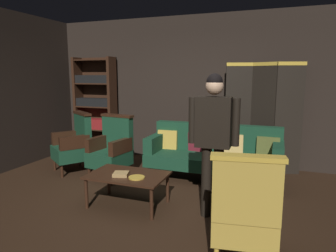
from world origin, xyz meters
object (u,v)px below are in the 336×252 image
(bookshelf, at_px, (96,105))
(armchair_wing_left, at_px, (74,144))
(velvet_couch, at_px, (214,152))
(potted_plant, at_px, (116,142))
(armchair_wing_right, at_px, (112,149))
(book_tan_leather, at_px, (121,174))
(coffee_table, at_px, (128,178))
(folding_screen, at_px, (262,116))
(brass_tray, at_px, (137,177))
(standing_figure, at_px, (213,133))
(armchair_gilt_accent, at_px, (244,210))

(bookshelf, distance_m, armchair_wing_left, 1.34)
(armchair_wing_left, bearing_deg, velvet_couch, 10.34)
(armchair_wing_left, relative_size, potted_plant, 1.40)
(armchair_wing_right, height_order, book_tan_leather, armchair_wing_right)
(armchair_wing_left, height_order, book_tan_leather, armchair_wing_left)
(bookshelf, relative_size, coffee_table, 2.05)
(armchair_wing_right, bearing_deg, coffee_table, -49.40)
(coffee_table, height_order, potted_plant, potted_plant)
(folding_screen, bearing_deg, brass_tray, -121.38)
(velvet_couch, height_order, standing_figure, standing_figure)
(potted_plant, bearing_deg, armchair_gilt_accent, -41.44)
(potted_plant, bearing_deg, armchair_wing_right, -65.33)
(bookshelf, relative_size, book_tan_leather, 11.04)
(folding_screen, distance_m, armchair_wing_right, 2.64)
(folding_screen, distance_m, armchair_gilt_accent, 2.88)
(bookshelf, height_order, standing_figure, bookshelf)
(velvet_couch, xyz_separation_m, book_tan_leather, (-0.88, -1.48, -0.02))
(potted_plant, xyz_separation_m, brass_tray, (1.26, -1.70, 0.00))
(folding_screen, distance_m, potted_plant, 2.72)
(armchair_wing_right, relative_size, standing_figure, 0.61)
(brass_tray, bearing_deg, bookshelf, 132.46)
(coffee_table, distance_m, book_tan_leather, 0.12)
(armchair_gilt_accent, relative_size, armchair_wing_right, 1.00)
(bookshelf, xyz_separation_m, potted_plant, (0.78, -0.53, -0.62))
(folding_screen, xyz_separation_m, potted_plant, (-2.61, -0.51, -0.56))
(folding_screen, bearing_deg, bookshelf, 179.66)
(coffee_table, bearing_deg, armchair_gilt_accent, -24.82)
(armchair_gilt_accent, distance_m, book_tan_leather, 1.72)
(armchair_gilt_accent, distance_m, brass_tray, 1.51)
(standing_figure, xyz_separation_m, book_tan_leather, (-1.14, -0.14, -0.58))
(armchair_gilt_accent, xyz_separation_m, brass_tray, (-1.37, 0.62, -0.06))
(coffee_table, relative_size, armchair_gilt_accent, 0.96)
(folding_screen, distance_m, brass_tray, 2.65)
(armchair_wing_left, bearing_deg, folding_screen, 20.53)
(folding_screen, height_order, brass_tray, folding_screen)
(potted_plant, distance_m, book_tan_leather, 1.98)
(standing_figure, height_order, brass_tray, standing_figure)
(armchair_wing_left, xyz_separation_m, potted_plant, (0.47, 0.64, -0.07))
(armchair_wing_right, bearing_deg, standing_figure, -23.80)
(book_tan_leather, bearing_deg, folding_screen, 54.37)
(coffee_table, bearing_deg, folding_screen, 54.35)
(book_tan_leather, bearing_deg, coffee_table, 54.94)
(book_tan_leather, distance_m, brass_tray, 0.23)
(armchair_wing_left, distance_m, standing_figure, 2.85)
(book_tan_leather, bearing_deg, velvet_couch, 59.18)
(velvet_couch, bearing_deg, potted_plant, 173.86)
(folding_screen, xyz_separation_m, book_tan_leather, (-1.58, -2.20, -0.54))
(bookshelf, relative_size, armchair_gilt_accent, 1.97)
(armchair_wing_left, relative_size, brass_tray, 5.15)
(velvet_couch, relative_size, standing_figure, 1.25)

